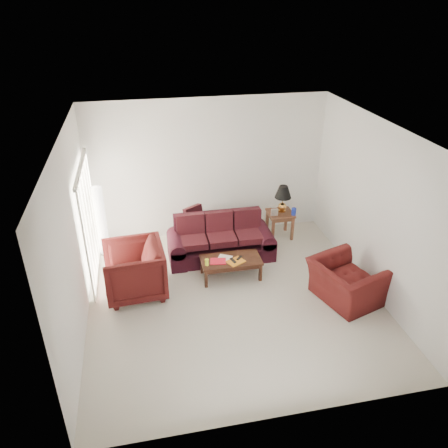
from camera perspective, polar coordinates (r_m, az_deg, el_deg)
name	(u,v)px	position (r m, az deg, el deg)	size (l,w,h in m)	color
floor	(234,298)	(7.84, 1.26, -9.68)	(5.00, 5.00, 0.00)	beige
blinds	(89,224)	(8.29, -17.27, 0.04)	(0.10, 2.00, 2.16)	silver
sofa	(221,238)	(8.75, -0.42, -1.90)	(2.10, 0.91, 0.86)	black
throw_pillow	(194,216)	(9.06, -3.97, 1.04)	(0.42, 0.12, 0.42)	black
end_table	(280,224)	(9.65, 7.27, -0.03)	(0.53, 0.53, 0.58)	#52271C
table_lamp	(283,199)	(9.44, 7.68, 3.28)	(0.36, 0.36, 0.60)	#BE843B
clock	(274,212)	(9.34, 6.61, 1.52)	(0.15, 0.05, 0.15)	silver
blue_canister	(294,212)	(9.41, 9.09, 1.61)	(0.10, 0.10, 0.16)	navy
picture_frame	(273,207)	(9.58, 6.48, 2.24)	(0.12, 0.02, 0.14)	#AFAEB2
floor_lamp	(101,221)	(9.07, -15.79, 0.40)	(0.24, 0.24, 1.50)	silver
armchair_left	(134,270)	(7.86, -11.65, -5.95)	(1.02, 1.05, 0.96)	#3E0F0E
armchair_right	(345,282)	(7.90, 15.58, -7.31)	(1.12, 0.98, 0.73)	#461110
coffee_table	(231,268)	(8.27, 0.89, -5.75)	(1.12, 0.56, 0.39)	black
magazine_red	(218,261)	(8.09, -0.77, -4.89)	(0.29, 0.21, 0.02)	red
magazine_white	(225,258)	(8.19, 0.14, -4.42)	(0.25, 0.19, 0.01)	white
magazine_orange	(236,261)	(8.08, 1.53, -4.92)	(0.31, 0.23, 0.02)	#C67417
remote_a	(233,260)	(8.08, 1.19, -4.77)	(0.05, 0.17, 0.02)	black
remote_b	(239,258)	(8.16, 2.03, -4.42)	(0.04, 0.15, 0.02)	black
yellow_glass	(207,262)	(7.97, -2.26, -5.01)	(0.07, 0.07, 0.13)	#DAEA34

